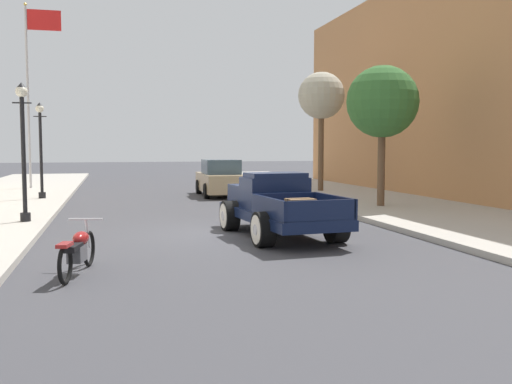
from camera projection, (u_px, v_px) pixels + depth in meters
ground_plane at (221, 233)px, 15.03m from camera, size 140.00×140.00×0.00m
sidewalk_right at (466, 221)px, 16.78m from camera, size 5.50×64.00×0.15m
hotrod_truck_navy at (276, 205)px, 14.58m from camera, size 2.44×5.03×1.58m
motorcycle_parked at (78, 250)px, 10.04m from camera, size 0.72×2.08×0.93m
car_background_tan at (221, 179)px, 26.13m from camera, size 1.92×4.33×1.65m
street_lamp_near at (23, 141)px, 15.96m from camera, size 0.50×0.32×3.85m
street_lamp_far at (41, 143)px, 23.17m from camera, size 0.50×0.32×3.85m
flagpole at (32, 75)px, 28.67m from camera, size 1.74×0.16×9.16m
street_tree_nearest at (382, 102)px, 20.11m from camera, size 2.52×2.52×4.91m
street_tree_second at (321, 97)px, 27.05m from camera, size 2.20×2.20×5.58m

